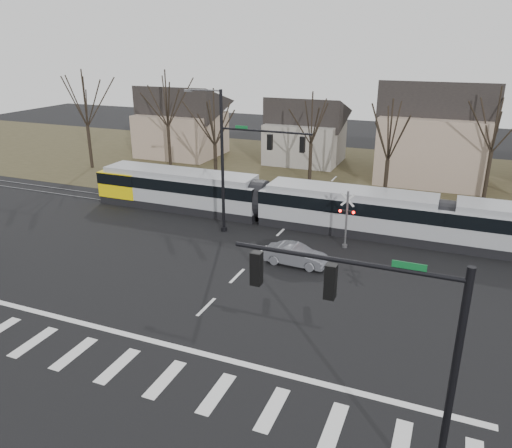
% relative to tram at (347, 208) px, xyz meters
% --- Properties ---
extents(ground, '(140.00, 140.00, 0.00)m').
position_rel_tram_xyz_m(ground, '(-4.34, -16.00, -1.75)').
color(ground, black).
extents(grass_verge, '(140.00, 28.00, 0.01)m').
position_rel_tram_xyz_m(grass_verge, '(-4.34, 16.00, -1.74)').
color(grass_verge, '#38331E').
rests_on(grass_verge, ground).
extents(crosswalk, '(27.00, 2.60, 0.01)m').
position_rel_tram_xyz_m(crosswalk, '(-4.34, -20.00, -1.74)').
color(crosswalk, silver).
rests_on(crosswalk, ground).
extents(stop_line, '(28.00, 0.35, 0.01)m').
position_rel_tram_xyz_m(stop_line, '(-4.34, -17.80, -1.74)').
color(stop_line, silver).
rests_on(stop_line, ground).
extents(lane_dashes, '(0.18, 30.00, 0.01)m').
position_rel_tram_xyz_m(lane_dashes, '(-4.34, -0.00, -1.74)').
color(lane_dashes, silver).
rests_on(lane_dashes, ground).
extents(rail_pair, '(90.00, 1.52, 0.06)m').
position_rel_tram_xyz_m(rail_pair, '(-4.34, -0.20, -1.72)').
color(rail_pair, '#59595E').
rests_on(rail_pair, ground).
extents(tram, '(42.27, 3.14, 3.20)m').
position_rel_tram_xyz_m(tram, '(0.00, 0.00, 0.00)').
color(tram, gray).
rests_on(tram, ground).
extents(sedan, '(1.66, 4.09, 1.32)m').
position_rel_tram_xyz_m(sedan, '(-1.60, -7.15, -1.09)').
color(sedan, '#5B5C63').
rests_on(sedan, ground).
extents(signal_pole_near_right, '(6.72, 0.44, 8.00)m').
position_rel_tram_xyz_m(signal_pole_near_right, '(5.78, -22.00, 3.42)').
color(signal_pole_near_right, black).
rests_on(signal_pole_near_right, ground).
extents(signal_pole_far, '(9.28, 0.44, 10.20)m').
position_rel_tram_xyz_m(signal_pole_far, '(-6.75, -3.50, 3.95)').
color(signal_pole_far, black).
rests_on(signal_pole_far, ground).
extents(rail_crossing_signal, '(1.08, 0.36, 4.00)m').
position_rel_tram_xyz_m(rail_crossing_signal, '(0.66, -3.21, 0.14)').
color(rail_crossing_signal, '#59595B').
rests_on(rail_crossing_signal, ground).
extents(tree_row, '(59.20, 7.20, 10.00)m').
position_rel_tram_xyz_m(tree_row, '(-2.34, 10.00, 3.25)').
color(tree_row, black).
rests_on(tree_row, ground).
extents(house_a, '(9.72, 8.64, 8.60)m').
position_rel_tram_xyz_m(house_a, '(-24.34, 18.00, 2.72)').
color(house_a, gray).
rests_on(house_a, ground).
extents(house_b, '(8.64, 7.56, 7.65)m').
position_rel_tram_xyz_m(house_b, '(-9.34, 20.00, 2.22)').
color(house_b, gray).
rests_on(house_b, ground).
extents(house_c, '(10.80, 8.64, 10.10)m').
position_rel_tram_xyz_m(house_c, '(4.66, 17.00, 3.49)').
color(house_c, gray).
rests_on(house_c, ground).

